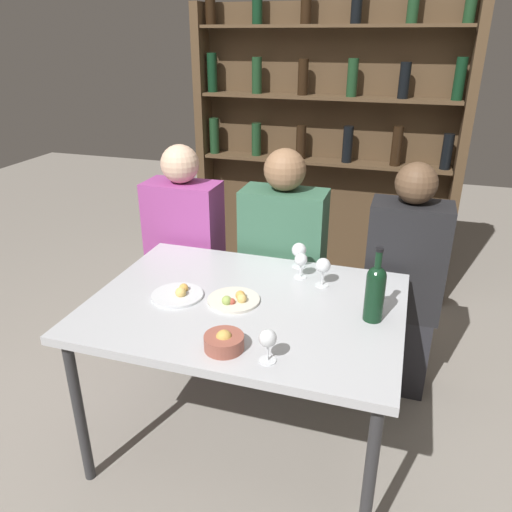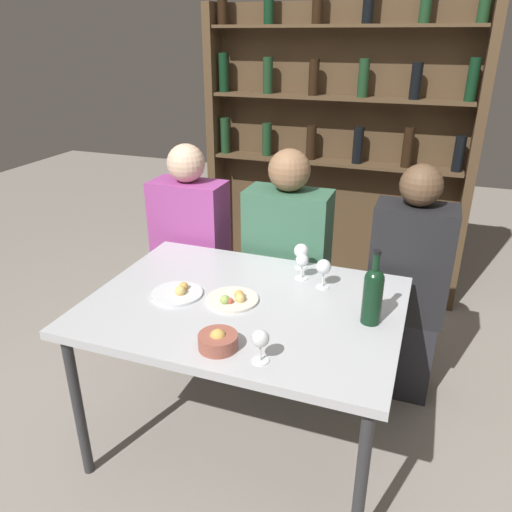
{
  "view_description": "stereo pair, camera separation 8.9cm",
  "coord_description": "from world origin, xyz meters",
  "px_view_note": "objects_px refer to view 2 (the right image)",
  "views": [
    {
      "loc": [
        0.58,
        -1.71,
        1.76
      ],
      "look_at": [
        0.0,
        0.14,
        0.89
      ],
      "focal_mm": 35.0,
      "sensor_mm": 36.0,
      "label": 1
    },
    {
      "loc": [
        0.67,
        -1.69,
        1.76
      ],
      "look_at": [
        0.0,
        0.14,
        0.89
      ],
      "focal_mm": 35.0,
      "sensor_mm": 36.0,
      "label": 2
    }
  ],
  "objects_px": {
    "food_plate_0": "(178,293)",
    "seated_person_right": "(406,293)",
    "food_plate_1": "(233,299)",
    "seated_person_center": "(286,272)",
    "wine_bottle": "(373,293)",
    "snack_bowl": "(218,341)",
    "wine_glass_2": "(301,252)",
    "wine_glass_0": "(260,340)",
    "wine_glass_3": "(324,268)",
    "seated_person_left": "(192,258)",
    "wine_glass_1": "(302,262)"
  },
  "relations": [
    {
      "from": "wine_glass_3",
      "to": "food_plate_0",
      "type": "distance_m",
      "value": 0.63
    },
    {
      "from": "wine_bottle",
      "to": "wine_glass_1",
      "type": "xyz_separation_m",
      "value": [
        -0.35,
        0.27,
        -0.04
      ]
    },
    {
      "from": "wine_glass_3",
      "to": "food_plate_0",
      "type": "bearing_deg",
      "value": -153.4
    },
    {
      "from": "food_plate_0",
      "to": "food_plate_1",
      "type": "distance_m",
      "value": 0.24
    },
    {
      "from": "wine_glass_2",
      "to": "snack_bowl",
      "type": "bearing_deg",
      "value": -97.42
    },
    {
      "from": "food_plate_1",
      "to": "seated_person_left",
      "type": "distance_m",
      "value": 0.85
    },
    {
      "from": "food_plate_0",
      "to": "food_plate_1",
      "type": "bearing_deg",
      "value": 6.21
    },
    {
      "from": "wine_glass_3",
      "to": "food_plate_0",
      "type": "xyz_separation_m",
      "value": [
        -0.56,
        -0.28,
        -0.08
      ]
    },
    {
      "from": "wine_glass_1",
      "to": "seated_person_center",
      "type": "xyz_separation_m",
      "value": [
        -0.17,
        0.34,
        -0.24
      ]
    },
    {
      "from": "seated_person_center",
      "to": "seated_person_right",
      "type": "relative_size",
      "value": 1.02
    },
    {
      "from": "wine_glass_2",
      "to": "seated_person_center",
      "type": "distance_m",
      "value": 0.35
    },
    {
      "from": "wine_glass_2",
      "to": "seated_person_left",
      "type": "bearing_deg",
      "value": 162.08
    },
    {
      "from": "wine_glass_1",
      "to": "wine_glass_3",
      "type": "height_order",
      "value": "wine_glass_3"
    },
    {
      "from": "wine_glass_3",
      "to": "seated_person_right",
      "type": "bearing_deg",
      "value": 48.43
    },
    {
      "from": "seated_person_center",
      "to": "wine_glass_2",
      "type": "bearing_deg",
      "value": -59.31
    },
    {
      "from": "food_plate_0",
      "to": "seated_person_right",
      "type": "bearing_deg",
      "value": 36.47
    },
    {
      "from": "food_plate_1",
      "to": "seated_person_right",
      "type": "height_order",
      "value": "seated_person_right"
    },
    {
      "from": "seated_person_left",
      "to": "seated_person_right",
      "type": "height_order",
      "value": "seated_person_left"
    },
    {
      "from": "snack_bowl",
      "to": "seated_person_center",
      "type": "bearing_deg",
      "value": 92.24
    },
    {
      "from": "wine_glass_0",
      "to": "food_plate_1",
      "type": "xyz_separation_m",
      "value": [
        -0.25,
        0.35,
        -0.07
      ]
    },
    {
      "from": "wine_glass_2",
      "to": "wine_bottle",
      "type": "bearing_deg",
      "value": -45.12
    },
    {
      "from": "wine_glass_1",
      "to": "snack_bowl",
      "type": "distance_m",
      "value": 0.65
    },
    {
      "from": "wine_glass_2",
      "to": "wine_glass_1",
      "type": "bearing_deg",
      "value": -72.8
    },
    {
      "from": "wine_glass_0",
      "to": "seated_person_right",
      "type": "height_order",
      "value": "seated_person_right"
    },
    {
      "from": "wine_glass_1",
      "to": "seated_person_left",
      "type": "bearing_deg",
      "value": 155.35
    },
    {
      "from": "wine_glass_0",
      "to": "seated_person_left",
      "type": "distance_m",
      "value": 1.28
    },
    {
      "from": "wine_bottle",
      "to": "wine_glass_3",
      "type": "xyz_separation_m",
      "value": [
        -0.24,
        0.22,
        -0.03
      ]
    },
    {
      "from": "wine_glass_2",
      "to": "seated_person_right",
      "type": "bearing_deg",
      "value": 24.93
    },
    {
      "from": "food_plate_0",
      "to": "snack_bowl",
      "type": "xyz_separation_m",
      "value": [
        0.32,
        -0.3,
        0.02
      ]
    },
    {
      "from": "wine_bottle",
      "to": "seated_person_left",
      "type": "relative_size",
      "value": 0.24
    },
    {
      "from": "seated_person_center",
      "to": "seated_person_right",
      "type": "height_order",
      "value": "seated_person_center"
    },
    {
      "from": "wine_glass_3",
      "to": "snack_bowl",
      "type": "xyz_separation_m",
      "value": [
        -0.24,
        -0.58,
        -0.06
      ]
    },
    {
      "from": "wine_bottle",
      "to": "food_plate_1",
      "type": "height_order",
      "value": "wine_bottle"
    },
    {
      "from": "food_plate_1",
      "to": "seated_person_left",
      "type": "bearing_deg",
      "value": 129.27
    },
    {
      "from": "wine_glass_1",
      "to": "wine_glass_3",
      "type": "distance_m",
      "value": 0.12
    },
    {
      "from": "snack_bowl",
      "to": "seated_person_center",
      "type": "height_order",
      "value": "seated_person_center"
    },
    {
      "from": "food_plate_0",
      "to": "seated_person_right",
      "type": "relative_size",
      "value": 0.18
    },
    {
      "from": "seated_person_left",
      "to": "seated_person_right",
      "type": "bearing_deg",
      "value": -0.0
    },
    {
      "from": "wine_bottle",
      "to": "snack_bowl",
      "type": "height_order",
      "value": "wine_bottle"
    },
    {
      "from": "wine_bottle",
      "to": "wine_glass_1",
      "type": "bearing_deg",
      "value": 141.88
    },
    {
      "from": "wine_glass_2",
      "to": "wine_glass_3",
      "type": "bearing_deg",
      "value": -48.33
    },
    {
      "from": "wine_glass_1",
      "to": "food_plate_0",
      "type": "distance_m",
      "value": 0.57
    },
    {
      "from": "seated_person_left",
      "to": "seated_person_center",
      "type": "height_order",
      "value": "seated_person_center"
    },
    {
      "from": "wine_glass_2",
      "to": "wine_glass_3",
      "type": "xyz_separation_m",
      "value": [
        0.14,
        -0.16,
        0.01
      ]
    },
    {
      "from": "snack_bowl",
      "to": "seated_person_center",
      "type": "distance_m",
      "value": 0.99
    },
    {
      "from": "snack_bowl",
      "to": "wine_glass_1",
      "type": "bearing_deg",
      "value": 78.29
    },
    {
      "from": "wine_glass_0",
      "to": "seated_person_center",
      "type": "distance_m",
      "value": 1.04
    },
    {
      "from": "wine_glass_0",
      "to": "snack_bowl",
      "type": "bearing_deg",
      "value": 172.0
    },
    {
      "from": "food_plate_1",
      "to": "seated_person_center",
      "type": "height_order",
      "value": "seated_person_center"
    },
    {
      "from": "food_plate_1",
      "to": "seated_person_center",
      "type": "xyz_separation_m",
      "value": [
        0.04,
        0.64,
        -0.16
      ]
    }
  ]
}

